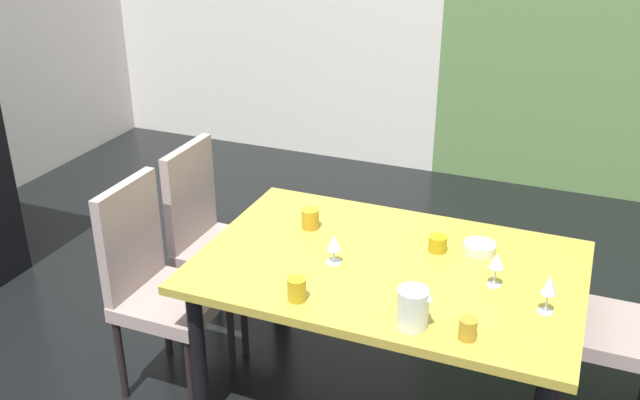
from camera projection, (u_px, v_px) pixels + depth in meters
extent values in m
cube|color=black|center=(245.00, 365.00, 3.67)|extent=(5.64, 5.97, 0.02)
cube|color=#648B4C|center=(623.00, 19.00, 5.04)|extent=(2.55, 0.10, 2.69)
cube|color=#AE9A38|center=(389.00, 267.00, 3.12)|extent=(1.65, 1.09, 0.04)
cylinder|color=black|center=(283.00, 263.00, 3.90)|extent=(0.07, 0.07, 0.71)
cylinder|color=black|center=(558.00, 320.00, 3.41)|extent=(0.07, 0.07, 0.71)
cylinder|color=black|center=(198.00, 356.00, 3.15)|extent=(0.07, 0.07, 0.71)
cube|color=gray|center=(227.00, 251.00, 3.78)|extent=(0.44, 0.44, 0.07)
cube|color=gray|center=(190.00, 197.00, 3.73)|extent=(0.05, 0.42, 0.56)
cylinder|color=black|center=(276.00, 282.00, 3.98)|extent=(0.04, 0.04, 0.44)
cylinder|color=black|center=(244.00, 318.00, 3.66)|extent=(0.04, 0.04, 0.44)
cylinder|color=black|center=(216.00, 269.00, 4.11)|extent=(0.04, 0.04, 0.44)
cylinder|color=black|center=(181.00, 302.00, 3.79)|extent=(0.04, 0.04, 0.44)
cube|color=gray|center=(173.00, 301.00, 3.34)|extent=(0.44, 0.44, 0.07)
cube|color=gray|center=(130.00, 240.00, 3.29)|extent=(0.05, 0.42, 0.57)
cylinder|color=black|center=(231.00, 333.00, 3.54)|extent=(0.04, 0.04, 0.44)
cylinder|color=black|center=(191.00, 379.00, 3.22)|extent=(0.04, 0.04, 0.44)
cylinder|color=black|center=(166.00, 316.00, 3.67)|extent=(0.04, 0.04, 0.44)
cylinder|color=black|center=(121.00, 359.00, 3.35)|extent=(0.04, 0.04, 0.44)
cube|color=gray|center=(615.00, 332.00, 3.12)|extent=(0.44, 0.44, 0.07)
cylinder|color=black|center=(557.00, 393.00, 3.13)|extent=(0.04, 0.04, 0.44)
cylinder|color=black|center=(565.00, 345.00, 3.45)|extent=(0.04, 0.04, 0.44)
cylinder|color=silver|center=(494.00, 285.00, 2.94)|extent=(0.06, 0.06, 0.00)
cylinder|color=silver|center=(495.00, 276.00, 2.92)|extent=(0.01, 0.01, 0.08)
cone|color=silver|center=(497.00, 261.00, 2.89)|extent=(0.06, 0.06, 0.06)
cylinder|color=silver|center=(545.00, 312.00, 2.77)|extent=(0.06, 0.06, 0.00)
cylinder|color=silver|center=(547.00, 302.00, 2.75)|extent=(0.01, 0.01, 0.08)
cone|color=silver|center=(549.00, 284.00, 2.71)|extent=(0.06, 0.06, 0.08)
cylinder|color=silver|center=(334.00, 262.00, 3.11)|extent=(0.07, 0.07, 0.00)
cylinder|color=silver|center=(334.00, 256.00, 3.10)|extent=(0.01, 0.01, 0.06)
cone|color=silver|center=(334.00, 242.00, 3.07)|extent=(0.06, 0.06, 0.07)
cylinder|color=beige|center=(479.00, 248.00, 3.19)|extent=(0.15, 0.15, 0.04)
cylinder|color=#B99519|center=(297.00, 289.00, 2.83)|extent=(0.08, 0.08, 0.10)
cylinder|color=#B18925|center=(468.00, 329.00, 2.60)|extent=(0.07, 0.07, 0.08)
cylinder|color=#B8881B|center=(310.00, 219.00, 3.40)|extent=(0.08, 0.08, 0.10)
cylinder|color=#B29212|center=(438.00, 244.00, 3.20)|extent=(0.08, 0.08, 0.07)
cylinder|color=silver|center=(412.00, 308.00, 2.65)|extent=(0.12, 0.12, 0.16)
cone|color=silver|center=(428.00, 296.00, 2.61)|extent=(0.04, 0.04, 0.03)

